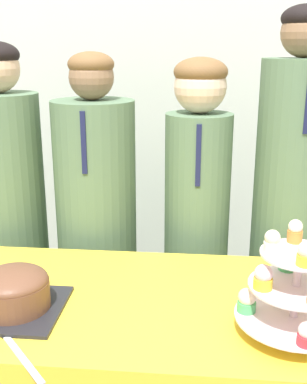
% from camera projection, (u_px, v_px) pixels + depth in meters
% --- Properties ---
extents(wall_back, '(9.00, 0.06, 2.70)m').
position_uv_depth(wall_back, '(152.00, 71.00, 2.38)').
color(wall_back, silver).
rests_on(wall_back, ground_plane).
extents(round_cake, '(0.26, 0.26, 0.12)m').
position_uv_depth(round_cake, '(14.00, 291.00, 1.29)').
color(round_cake, '#232328').
rests_on(round_cake, table).
extents(cake_knife, '(0.22, 0.24, 0.01)m').
position_uv_depth(cake_knife, '(8.00, 339.00, 1.18)').
color(cake_knife, silver).
rests_on(cake_knife, table).
extents(cupcake_stand, '(0.29, 0.29, 0.27)m').
position_uv_depth(cupcake_stand, '(296.00, 284.00, 1.17)').
color(cupcake_stand, silver).
rests_on(cupcake_stand, table).
extents(student_0, '(0.30, 0.30, 1.49)m').
position_uv_depth(student_0, '(11.00, 240.00, 1.98)').
color(student_0, '#567556').
rests_on(student_0, ground_plane).
extents(student_1, '(0.32, 0.32, 1.45)m').
position_uv_depth(student_1, '(98.00, 249.00, 1.95)').
color(student_1, '#567556').
rests_on(student_1, ground_plane).
extents(student_2, '(0.25, 0.26, 1.43)m').
position_uv_depth(student_2, '(196.00, 246.00, 1.91)').
color(student_2, '#567556').
rests_on(student_2, ground_plane).
extents(student_3, '(0.28, 0.29, 1.60)m').
position_uv_depth(student_3, '(288.00, 236.00, 1.86)').
color(student_3, '#567556').
rests_on(student_3, ground_plane).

